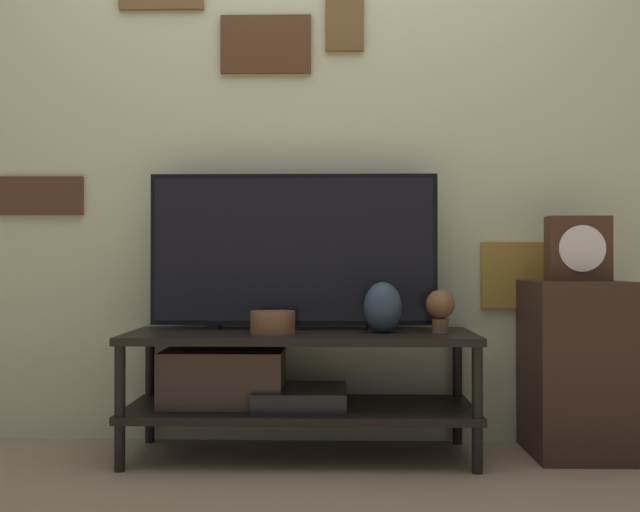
% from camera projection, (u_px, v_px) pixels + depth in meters
% --- Properties ---
extents(ground_plane, '(12.00, 12.00, 0.00)m').
position_uv_depth(ground_plane, '(297.00, 478.00, 2.65)').
color(ground_plane, '#997F60').
extents(wall_back, '(6.40, 0.08, 2.70)m').
position_uv_depth(wall_back, '(304.00, 128.00, 3.26)').
color(wall_back, beige).
rests_on(wall_back, ground_plane).
extents(media_console, '(1.37, 0.50, 0.49)m').
position_uv_depth(media_console, '(273.00, 378.00, 2.95)').
color(media_console, black).
rests_on(media_console, ground_plane).
extents(television, '(1.17, 0.05, 0.64)m').
position_uv_depth(television, '(294.00, 250.00, 3.06)').
color(television, black).
rests_on(television, media_console).
extents(vase_wide_bowl, '(0.17, 0.17, 0.09)m').
position_uv_depth(vase_wide_bowl, '(273.00, 322.00, 2.89)').
color(vase_wide_bowl, brown).
rests_on(vase_wide_bowl, media_console).
extents(vase_urn_stoneware, '(0.15, 0.13, 0.20)m').
position_uv_depth(vase_urn_stoneware, '(383.00, 307.00, 2.93)').
color(vase_urn_stoneware, '#2D4251').
rests_on(vase_urn_stoneware, media_console).
extents(decorative_bust, '(0.11, 0.11, 0.17)m').
position_uv_depth(decorative_bust, '(440.00, 307.00, 2.91)').
color(decorative_bust, brown).
rests_on(decorative_bust, media_console).
extents(side_table, '(0.37, 0.41, 0.69)m').
position_uv_depth(side_table, '(575.00, 368.00, 2.97)').
color(side_table, '#382319').
rests_on(side_table, ground_plane).
extents(mantel_clock, '(0.24, 0.11, 0.26)m').
position_uv_depth(mantel_clock, '(578.00, 249.00, 2.95)').
color(mantel_clock, '#422819').
rests_on(mantel_clock, side_table).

